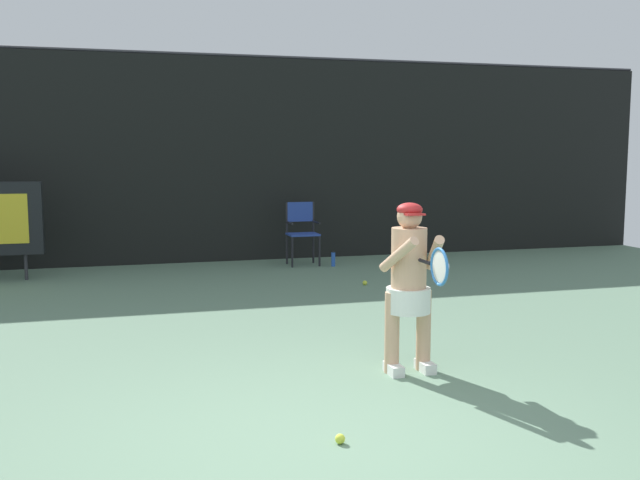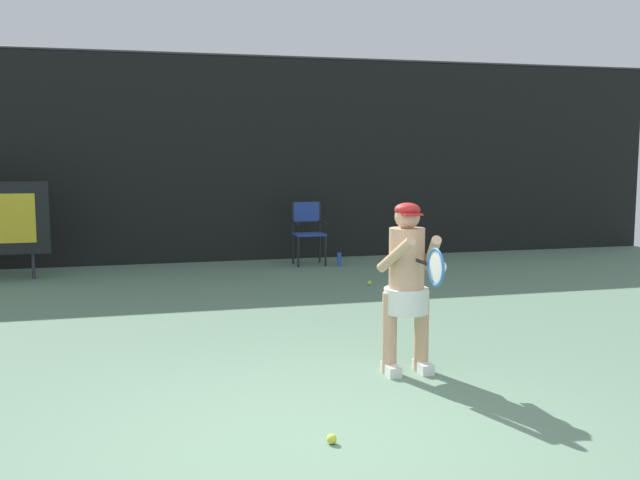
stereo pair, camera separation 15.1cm
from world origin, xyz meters
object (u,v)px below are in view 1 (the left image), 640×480
tennis_racket (438,266)px  tennis_ball_spare (365,283)px  umpire_chair (302,229)px  tennis_ball_loose (340,439)px  tennis_player (409,280)px  water_bottle (333,259)px

tennis_racket → tennis_ball_spare: tennis_racket is taller
umpire_chair → tennis_ball_loose: size_ratio=15.88×
tennis_player → tennis_ball_loose: bearing=-127.7°
umpire_chair → tennis_racket: size_ratio=1.79×
tennis_ball_loose → tennis_ball_spare: same height
water_bottle → tennis_racket: tennis_racket is taller
umpire_chair → tennis_ball_loose: bearing=-102.5°
water_bottle → tennis_ball_spare: 1.83m
umpire_chair → tennis_ball_loose: 7.84m
tennis_ball_loose → umpire_chair: bearing=77.5°
umpire_chair → tennis_player: 6.30m
tennis_player → tennis_ball_loose: size_ratio=22.05×
tennis_player → tennis_racket: size_ratio=2.49×
tennis_player → tennis_racket: (0.04, -0.50, 0.20)m
tennis_racket → umpire_chair: bearing=79.1°
water_bottle → tennis_player: tennis_player is taller
water_bottle → tennis_racket: 6.57m
water_bottle → tennis_ball_spare: bearing=-92.1°
tennis_player → tennis_ball_spare: bearing=75.8°
tennis_ball_loose → tennis_ball_spare: bearing=69.1°
tennis_ball_loose → tennis_ball_spare: size_ratio=1.00×
umpire_chair → tennis_ball_spare: 2.28m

